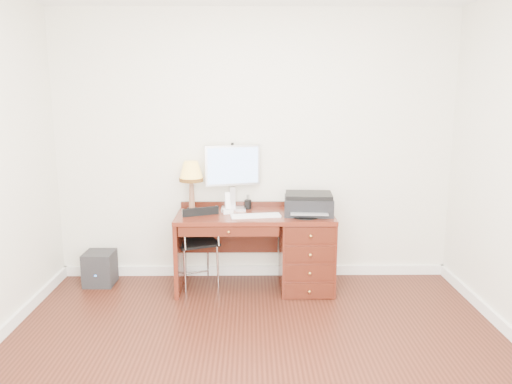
{
  "coord_description": "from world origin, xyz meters",
  "views": [
    {
      "loc": [
        -0.05,
        -3.26,
        1.9
      ],
      "look_at": [
        0.01,
        1.2,
        1.0
      ],
      "focal_mm": 35.0,
      "sensor_mm": 36.0,
      "label": 1
    }
  ],
  "objects_px": {
    "desk": "(288,247)",
    "monitor": "(233,169)",
    "leg_lamp": "(191,174)",
    "chair": "(196,238)",
    "phone": "(228,207)",
    "printer": "(308,204)",
    "equipment_box": "(100,268)"
  },
  "relations": [
    {
      "from": "desk",
      "to": "phone",
      "type": "bearing_deg",
      "value": 178.32
    },
    {
      "from": "chair",
      "to": "equipment_box",
      "type": "xyz_separation_m",
      "value": [
        -0.97,
        0.06,
        -0.33
      ]
    },
    {
      "from": "desk",
      "to": "monitor",
      "type": "height_order",
      "value": "monitor"
    },
    {
      "from": "printer",
      "to": "chair",
      "type": "height_order",
      "value": "printer"
    },
    {
      "from": "desk",
      "to": "monitor",
      "type": "xyz_separation_m",
      "value": [
        -0.53,
        0.21,
        0.74
      ]
    },
    {
      "from": "desk",
      "to": "leg_lamp",
      "type": "bearing_deg",
      "value": 170.4
    },
    {
      "from": "monitor",
      "to": "printer",
      "type": "bearing_deg",
      "value": -32.25
    },
    {
      "from": "desk",
      "to": "printer",
      "type": "xyz_separation_m",
      "value": [
        0.19,
        -0.03,
        0.44
      ]
    },
    {
      "from": "printer",
      "to": "chair",
      "type": "xyz_separation_m",
      "value": [
        -1.09,
        0.06,
        -0.35
      ]
    },
    {
      "from": "phone",
      "to": "chair",
      "type": "bearing_deg",
      "value": 163.0
    },
    {
      "from": "printer",
      "to": "equipment_box",
      "type": "height_order",
      "value": "printer"
    },
    {
      "from": "phone",
      "to": "desk",
      "type": "bearing_deg",
      "value": -15.88
    },
    {
      "from": "desk",
      "to": "monitor",
      "type": "distance_m",
      "value": 0.93
    },
    {
      "from": "chair",
      "to": "equipment_box",
      "type": "height_order",
      "value": "chair"
    },
    {
      "from": "printer",
      "to": "leg_lamp",
      "type": "relative_size",
      "value": 0.99
    },
    {
      "from": "printer",
      "to": "equipment_box",
      "type": "relative_size",
      "value": 1.44
    },
    {
      "from": "phone",
      "to": "equipment_box",
      "type": "distance_m",
      "value": 1.44
    },
    {
      "from": "monitor",
      "to": "chair",
      "type": "relative_size",
      "value": 0.77
    },
    {
      "from": "printer",
      "to": "chair",
      "type": "relative_size",
      "value": 0.58
    },
    {
      "from": "monitor",
      "to": "equipment_box",
      "type": "distance_m",
      "value": 1.67
    },
    {
      "from": "leg_lamp",
      "to": "chair",
      "type": "relative_size",
      "value": 0.59
    },
    {
      "from": "leg_lamp",
      "to": "chair",
      "type": "bearing_deg",
      "value": -71.54
    },
    {
      "from": "desk",
      "to": "printer",
      "type": "height_order",
      "value": "printer"
    },
    {
      "from": "monitor",
      "to": "phone",
      "type": "bearing_deg",
      "value": -118.85
    },
    {
      "from": "leg_lamp",
      "to": "phone",
      "type": "distance_m",
      "value": 0.49
    },
    {
      "from": "desk",
      "to": "monitor",
      "type": "relative_size",
      "value": 2.36
    },
    {
      "from": "desk",
      "to": "monitor",
      "type": "bearing_deg",
      "value": 158.07
    },
    {
      "from": "monitor",
      "to": "printer",
      "type": "relative_size",
      "value": 1.32
    },
    {
      "from": "desk",
      "to": "phone",
      "type": "relative_size",
      "value": 7.38
    },
    {
      "from": "desk",
      "to": "phone",
      "type": "height_order",
      "value": "phone"
    },
    {
      "from": "printer",
      "to": "leg_lamp",
      "type": "bearing_deg",
      "value": 174.79
    },
    {
      "from": "phone",
      "to": "equipment_box",
      "type": "relative_size",
      "value": 0.61
    }
  ]
}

